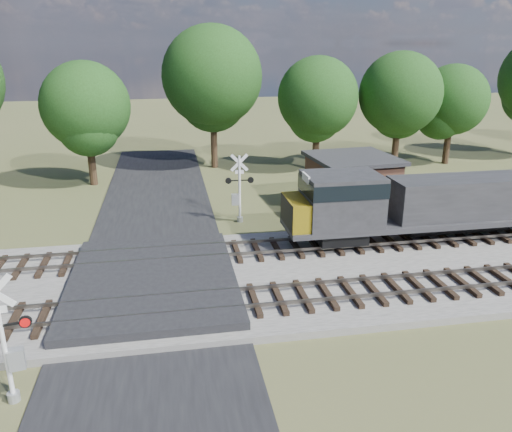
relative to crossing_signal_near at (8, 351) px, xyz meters
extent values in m
plane|color=#4B552D|center=(3.88, 6.09, -1.71)|extent=(160.00, 160.00, 0.00)
cube|color=gray|center=(13.88, 6.59, -1.56)|extent=(140.00, 10.00, 0.30)
cube|color=black|center=(3.88, 6.09, -1.67)|extent=(7.00, 60.00, 0.08)
cube|color=#262628|center=(3.88, 6.59, -1.40)|extent=(7.00, 9.00, 0.62)
cube|color=black|center=(5.88, 4.09, -1.32)|extent=(44.00, 2.60, 0.18)
cube|color=#605952|center=(13.88, 3.37, -1.16)|extent=(140.00, 0.08, 0.15)
cube|color=#605952|center=(13.88, 4.80, -1.16)|extent=(140.00, 0.08, 0.15)
cube|color=black|center=(5.88, 9.09, -1.32)|extent=(44.00, 2.60, 0.18)
cube|color=#605952|center=(13.88, 8.37, -1.16)|extent=(140.00, 0.08, 0.15)
cube|color=#605952|center=(13.88, 9.80, -1.16)|extent=(140.00, 0.08, 0.15)
cylinder|color=silver|center=(-0.08, -0.02, 0.28)|extent=(0.14, 0.14, 3.99)
cylinder|color=#95999B|center=(-0.08, -0.02, -1.56)|extent=(0.36, 0.36, 0.30)
cube|color=black|center=(-0.08, -0.02, 0.83)|extent=(1.58, 0.35, 0.06)
cylinder|color=red|center=(0.55, 0.10, 0.83)|extent=(0.37, 0.16, 0.36)
cube|color=#95999B|center=(0.16, 0.03, -0.31)|extent=(0.50, 0.38, 0.65)
cylinder|color=silver|center=(8.80, 14.37, 0.29)|extent=(0.14, 0.14, 3.99)
cylinder|color=#95999B|center=(8.80, 14.37, -1.56)|extent=(0.36, 0.36, 0.30)
cube|color=silver|center=(8.80, 14.37, 1.88)|extent=(1.05, 0.08, 1.04)
cube|color=silver|center=(8.80, 14.37, 1.88)|extent=(1.05, 0.08, 1.04)
cube|color=silver|center=(8.80, 14.37, 1.33)|extent=(0.50, 0.05, 0.22)
cube|color=black|center=(8.80, 14.37, 0.84)|extent=(1.60, 0.12, 0.06)
cylinder|color=red|center=(9.44, 14.35, 0.84)|extent=(0.36, 0.11, 0.36)
cylinder|color=red|center=(8.15, 14.40, 0.84)|extent=(0.36, 0.11, 0.36)
cube|color=#95999B|center=(8.55, 14.38, -0.31)|extent=(0.46, 0.32, 0.65)
cube|color=#4C2F20|center=(16.10, 15.58, -0.11)|extent=(4.96, 4.96, 3.20)
cube|color=#2A292C|center=(16.10, 15.58, 1.61)|extent=(5.45, 5.45, 0.23)
cylinder|color=black|center=(-0.79, 24.50, 0.53)|extent=(0.56, 0.56, 4.49)
sphere|color=#193711|center=(-0.79, 24.50, 4.13)|extent=(6.29, 6.29, 6.29)
cylinder|color=black|center=(8.68, 28.46, 1.19)|extent=(0.56, 0.56, 5.80)
sphere|color=#193711|center=(8.68, 28.46, 5.83)|extent=(8.12, 8.12, 8.12)
cylinder|color=black|center=(16.85, 25.95, 0.59)|extent=(0.56, 0.56, 4.60)
sphere|color=#193711|center=(16.85, 25.95, 4.27)|extent=(6.44, 6.44, 6.44)
cylinder|color=black|center=(23.61, 25.41, 0.68)|extent=(0.56, 0.56, 4.77)
sphere|color=#193711|center=(23.61, 25.41, 4.49)|extent=(6.68, 6.68, 6.68)
cylinder|color=black|center=(28.87, 26.33, 0.41)|extent=(0.56, 0.56, 4.24)
sphere|color=#193711|center=(28.87, 26.33, 3.81)|extent=(5.94, 5.94, 5.94)
camera|label=1|loc=(4.84, -13.26, 8.32)|focal=35.00mm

